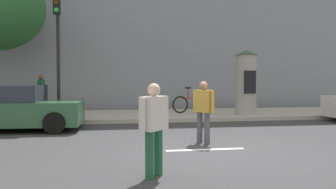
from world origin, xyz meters
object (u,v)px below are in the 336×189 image
traffic_light (57,35)px  poster_column (246,82)px  pedestrian_tallest (154,122)px  pedestrian_in_red_top (41,92)px  bicycle_leaning (191,104)px  pedestrian_with_bag (203,107)px  parked_car_red (6,109)px

traffic_light → poster_column: traffic_light is taller
poster_column → pedestrian_tallest: (-4.70, -7.95, -0.57)m
pedestrian_in_red_top → bicycle_leaning: 6.05m
pedestrian_tallest → traffic_light: bearing=108.9°
pedestrian_with_bag → parked_car_red: bearing=150.4°
traffic_light → pedestrian_in_red_top: bearing=124.0°
traffic_light → parked_car_red: (-1.37, -1.38, -2.44)m
poster_column → pedestrian_with_bag: bearing=-121.3°
poster_column → pedestrian_in_red_top: (-7.99, 0.48, -0.36)m
pedestrian_with_bag → bicycle_leaning: pedestrian_with_bag is taller
pedestrian_in_red_top → bicycle_leaning: pedestrian_in_red_top is taller
traffic_light → pedestrian_with_bag: bearing=-47.7°
pedestrian_with_bag → pedestrian_in_red_top: size_ratio=0.94×
poster_column → pedestrian_tallest: size_ratio=1.70×
traffic_light → poster_column: bearing=5.4°
pedestrian_with_bag → pedestrian_tallest: bearing=-119.3°
pedestrian_in_red_top → traffic_light: bearing=-56.0°
traffic_light → pedestrian_tallest: (2.49, -7.26, -2.22)m
bicycle_leaning → pedestrian_with_bag: bearing=-100.3°
pedestrian_with_bag → pedestrian_tallest: pedestrian_with_bag is taller
traffic_light → parked_car_red: size_ratio=0.98×
bicycle_leaning → parked_car_red: (-6.57, -3.18, 0.14)m
traffic_light → bicycle_leaning: bearing=19.1°
pedestrian_with_bag → pedestrian_tallest: 3.21m
traffic_light → bicycle_leaning: (5.20, 1.80, -2.58)m
poster_column → pedestrian_in_red_top: 8.01m
traffic_light → pedestrian_with_bag: traffic_light is taller
pedestrian_with_bag → poster_column: bearing=58.7°
pedestrian_in_red_top → pedestrian_tallest: bearing=-68.7°
parked_car_red → pedestrian_tallest: bearing=-56.7°
pedestrian_tallest → parked_car_red: 7.04m
poster_column → bicycle_leaning: 2.47m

